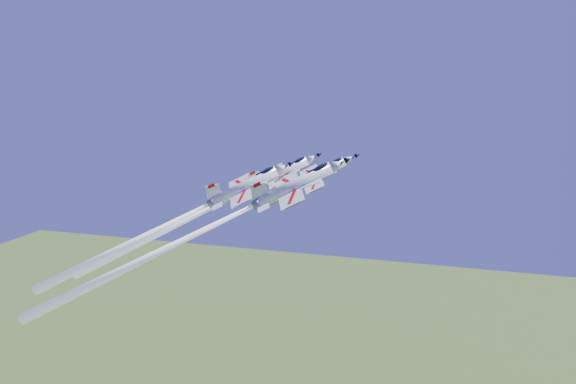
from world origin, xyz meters
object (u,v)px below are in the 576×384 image
(jet_lead, at_px, (213,226))
(jet_slot, at_px, (168,224))
(jet_right, at_px, (190,237))
(jet_left, at_px, (202,212))

(jet_lead, bearing_deg, jet_slot, -87.99)
(jet_right, distance_m, jet_slot, 7.12)
(jet_lead, distance_m, jet_left, 3.74)
(jet_lead, height_order, jet_right, jet_lead)
(jet_right, bearing_deg, jet_slot, -145.91)
(jet_right, xyz_separation_m, jet_slot, (-6.03, 3.65, 0.96))
(jet_lead, relative_size, jet_slot, 1.11)
(jet_lead, xyz_separation_m, jet_slot, (-7.26, -3.66, 0.55))
(jet_left, distance_m, jet_slot, 6.76)
(jet_right, bearing_deg, jet_left, 166.17)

